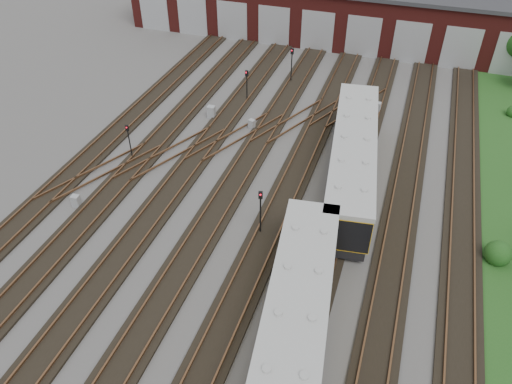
% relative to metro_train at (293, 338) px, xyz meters
% --- Properties ---
extents(ground, '(120.00, 120.00, 0.00)m').
position_rel_metro_train_xyz_m(ground, '(-6.00, 5.04, -2.10)').
color(ground, '#464341').
rests_on(ground, ground).
extents(track_network, '(30.40, 70.00, 0.33)m').
position_rel_metro_train_xyz_m(track_network, '(-6.17, 5.63, -2.00)').
color(track_network, black).
rests_on(track_network, ground).
extents(maintenance_shed, '(51.00, 12.50, 6.35)m').
position_rel_metro_train_xyz_m(maintenance_shed, '(-6.01, 45.01, 1.10)').
color(maintenance_shed, '#581916').
rests_on(maintenance_shed, ground).
extents(metro_train, '(5.13, 49.00, 3.46)m').
position_rel_metro_train_xyz_m(metro_train, '(0.00, 0.00, 0.00)').
color(metro_train, black).
rests_on(metro_train, ground).
extents(signal_mast_0, '(0.25, 0.23, 3.06)m').
position_rel_metro_train_xyz_m(signal_mast_0, '(-16.73, 13.46, -0.16)').
color(signal_mast_0, black).
rests_on(signal_mast_0, ground).
extents(signal_mast_1, '(0.29, 0.27, 3.01)m').
position_rel_metro_train_xyz_m(signal_mast_1, '(-11.42, 25.49, -0.16)').
color(signal_mast_1, black).
rests_on(signal_mast_1, ground).
extents(signal_mast_2, '(0.30, 0.29, 3.48)m').
position_rel_metro_train_xyz_m(signal_mast_2, '(-8.56, 30.55, 0.12)').
color(signal_mast_2, black).
rests_on(signal_mast_2, ground).
extents(signal_mast_3, '(0.29, 0.27, 3.46)m').
position_rel_metro_train_xyz_m(signal_mast_3, '(-4.51, 8.59, 0.10)').
color(signal_mast_3, black).
rests_on(signal_mast_3, ground).
extents(relay_cabinet_0, '(0.57, 0.48, 0.91)m').
position_rel_metro_train_xyz_m(relay_cabinet_0, '(-17.48, 7.11, -1.65)').
color(relay_cabinet_0, '#999C9E').
rests_on(relay_cabinet_0, ground).
extents(relay_cabinet_1, '(0.68, 0.57, 1.11)m').
position_rel_metro_train_xyz_m(relay_cabinet_1, '(-13.34, 21.47, -1.55)').
color(relay_cabinet_1, '#999C9E').
rests_on(relay_cabinet_1, ground).
extents(relay_cabinet_2, '(0.63, 0.58, 0.85)m').
position_rel_metro_train_xyz_m(relay_cabinet_2, '(-9.33, 20.84, -1.68)').
color(relay_cabinet_2, '#999C9E').
rests_on(relay_cabinet_2, ground).
extents(relay_cabinet_3, '(0.66, 0.56, 1.04)m').
position_rel_metro_train_xyz_m(relay_cabinet_3, '(0.42, 27.00, -1.58)').
color(relay_cabinet_3, '#999C9E').
rests_on(relay_cabinet_3, ground).
extents(relay_cabinet_4, '(0.53, 0.44, 0.88)m').
position_rel_metro_train_xyz_m(relay_cabinet_4, '(-2.65, 27.47, -1.66)').
color(relay_cabinet_4, '#999C9E').
rests_on(relay_cabinet_4, ground).
extents(bush_0, '(1.63, 1.63, 1.63)m').
position_rel_metro_train_xyz_m(bush_0, '(10.00, 10.96, -1.29)').
color(bush_0, '#124012').
rests_on(bush_0, ground).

